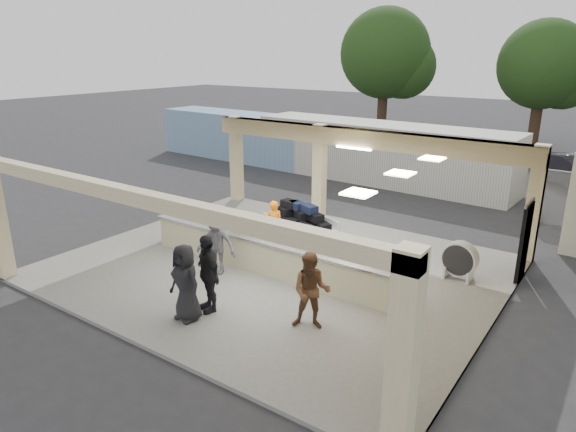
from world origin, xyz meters
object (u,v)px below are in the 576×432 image
Objects in this scene: luggage_cart at (300,220)px; container_white at (380,153)px; passenger_d at (186,283)px; container_blue at (238,136)px; baggage_handler at (273,225)px; baggage_counter at (266,256)px; passenger_c at (216,243)px; passenger_a at (311,291)px; drum_fan at (460,259)px; passenger_b at (208,273)px.

container_white is at bearing 119.49° from luggage_cart.
passenger_d is (0.66, -5.69, 0.18)m from luggage_cart.
baggage_handler is at bearing -42.57° from container_blue.
passenger_c is (-1.08, -0.83, 0.42)m from baggage_counter.
passenger_c reaches higher than passenger_a.
container_white is (-6.78, 9.21, 0.72)m from drum_fan.
container_white is (-2.42, 14.42, 0.33)m from passenger_b.
baggage_handler is 0.86× the size of passenger_d.
container_white is at bearing 84.93° from passenger_a.
passenger_c is at bearing -79.19° from luggage_cart.
passenger_a reaches higher than luggage_cart.
baggage_handler is 15.05m from container_blue.
container_blue reaches higher than drum_fan.
passenger_d is (0.10, -3.13, 0.43)m from baggage_counter.
luggage_cart is at bearing -153.27° from baggage_handler.
baggage_counter is 16.77m from container_blue.
passenger_a is 19.90m from container_blue.
drum_fan is 5.56m from baggage_handler.
container_white is at bearing 124.64° from passenger_b.
container_white is 9.19m from container_blue.
container_blue is at bearing 110.28° from passenger_a.
container_blue reaches higher than passenger_b.
passenger_a is 0.99× the size of passenger_c.
baggage_counter is 0.64× the size of container_white.
passenger_b is at bearing -68.07° from passenger_c.
passenger_b is at bearing -77.58° from container_white.
baggage_handler is 0.12× the size of container_white.
baggage_counter is at bearing 21.98° from passenger_c.
container_white is at bearing 105.06° from passenger_d.
baggage_handler is at bearing 119.40° from baggage_counter.
passenger_b is at bearing 58.03° from baggage_handler.
baggage_counter is 4.58× the size of passenger_a.
passenger_c is 0.98× the size of passenger_d.
container_blue reaches higher than luggage_cart.
drum_fan is 18.64m from container_blue.
baggage_handler is 0.88× the size of passenger_c.
passenger_a is 3.86m from passenger_c.
container_blue is (-15.96, 9.61, 0.64)m from drum_fan.
drum_fan is 6.67m from passenger_c.
passenger_b is 1.04× the size of passenger_d.
baggage_counter is 12.13m from container_white.
drum_fan is at bearing 20.95° from luggage_cart.
passenger_a is (-1.92, -4.49, 0.32)m from drum_fan.
baggage_counter is 2.63m from luggage_cart.
passenger_a is 2.55m from passenger_b.
drum_fan is 7.35m from passenger_d.
passenger_d is (0.96, -4.67, 0.12)m from baggage_handler.
baggage_handler is 0.83× the size of passenger_b.
luggage_cart is 14.57m from container_blue.
passenger_c is 2.59m from passenger_d.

